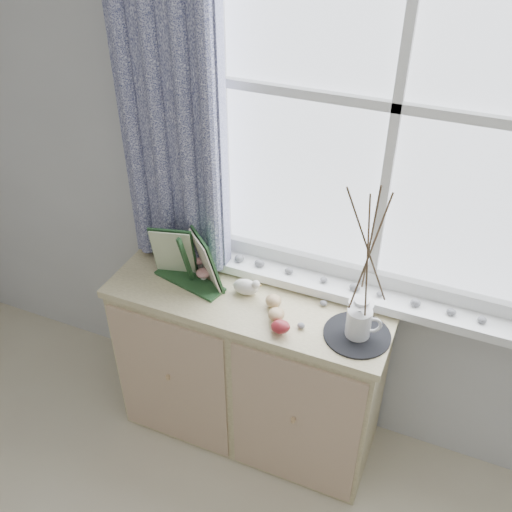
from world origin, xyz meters
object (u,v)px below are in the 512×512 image
Objects in this scene: sideboard at (250,367)px; twig_pitcher at (369,247)px; botanical_book at (184,261)px; toadstool_cluster at (200,262)px.

twig_pitcher is (0.47, -0.05, 0.84)m from sideboard.
sideboard is 3.19× the size of botanical_book.
botanical_book is 0.14m from toadstool_cluster.
botanical_book reaches higher than sideboard.
toadstool_cluster is at bearing 100.96° from botanical_book.
botanical_book is at bearing 155.80° from twig_pitcher.
botanical_book is 0.79m from twig_pitcher.
sideboard is 8.18× the size of toadstool_cluster.
sideboard is 0.55m from toadstool_cluster.
sideboard is at bearing 22.68° from botanical_book.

